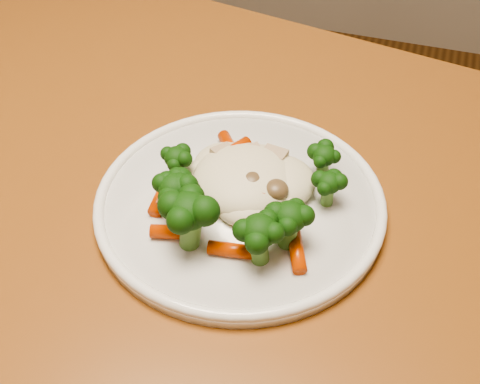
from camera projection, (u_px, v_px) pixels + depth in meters
The scene contains 3 objects.
dining_table at pixel (214, 334), 0.56m from camera, with size 1.39×1.06×0.75m.
plate at pixel (240, 203), 0.54m from camera, with size 0.26×0.26×0.01m, color white.
meal at pixel (236, 191), 0.52m from camera, with size 0.17×0.17×0.05m.
Camera 1 is at (0.33, -0.59, 1.14)m, focal length 45.00 mm.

